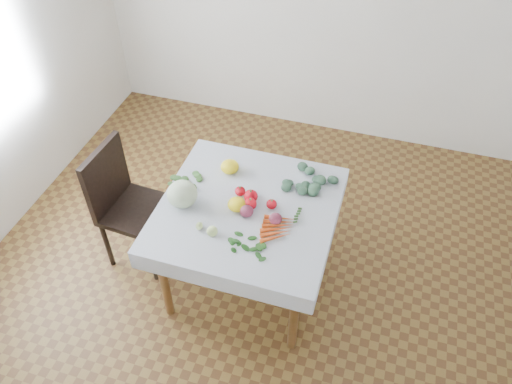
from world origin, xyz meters
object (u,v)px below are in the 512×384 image
Objects in this scene: heirloom_back at (230,167)px; table at (248,218)px; carrot_bunch at (279,228)px; cabbage at (182,194)px; chair at (124,199)px.

table is at bearing -52.83° from heirloom_back.
table is 0.30m from carrot_bunch.
cabbage is at bearing -167.38° from table.
chair is 5.02× the size of cabbage.
heirloom_back is 0.62m from carrot_bunch.
heirloom_back is 0.48× the size of carrot_bunch.
cabbage is (0.52, -0.09, 0.28)m from chair.
table is 7.92× the size of heirloom_back.
carrot_bunch is at bearing -5.92° from chair.
chair reaches higher than heirloom_back.
heirloom_back is at bearing 138.31° from carrot_bunch.
heirloom_back is at bearing 127.17° from table.
table is 1.02× the size of chair.
heirloom_back reaches higher than carrot_bunch.
cabbage is 1.54× the size of heirloom_back.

